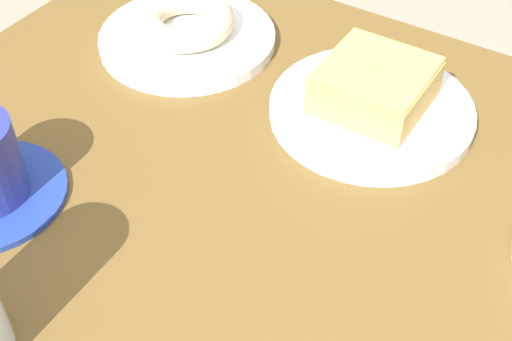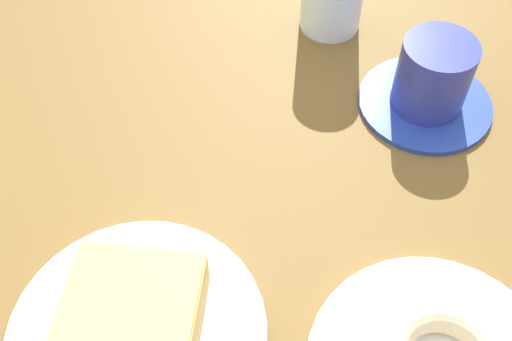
% 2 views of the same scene
% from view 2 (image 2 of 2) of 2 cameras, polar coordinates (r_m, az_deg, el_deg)
% --- Properties ---
extents(table, '(1.20, 0.68, 0.75)m').
position_cam_2_polar(table, '(0.71, -19.30, -3.86)').
color(table, brown).
rests_on(table, ground_plane).
extents(plate_glazed_square, '(0.21, 0.21, 0.01)m').
position_cam_2_polar(plate_glazed_square, '(0.52, -10.95, -14.79)').
color(plate_glazed_square, silver).
rests_on(plate_glazed_square, table).
extents(napkin_glazed_square, '(0.16, 0.16, 0.00)m').
position_cam_2_polar(napkin_glazed_square, '(0.51, -11.10, -14.43)').
color(napkin_glazed_square, white).
rests_on(napkin_glazed_square, plate_glazed_square).
extents(donut_glazed_square, '(0.10, 0.10, 0.04)m').
position_cam_2_polar(donut_glazed_square, '(0.49, -11.53, -13.34)').
color(donut_glazed_square, tan).
rests_on(donut_glazed_square, napkin_glazed_square).
extents(coffee_cup, '(0.14, 0.14, 0.08)m').
position_cam_2_polar(coffee_cup, '(0.66, 16.05, 8.07)').
color(coffee_cup, '#213995').
rests_on(coffee_cup, table).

